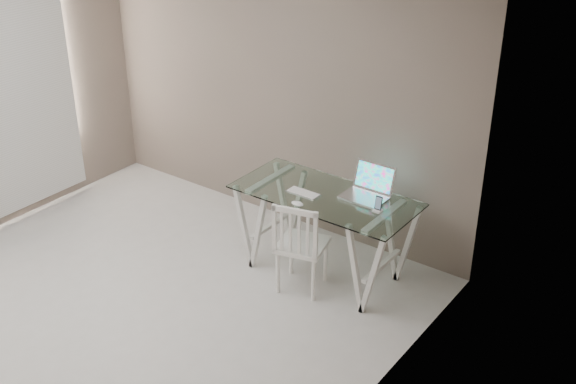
# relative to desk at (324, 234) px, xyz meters

# --- Properties ---
(room) EXTENTS (4.50, 4.52, 2.71)m
(room) POSITION_rel_desk_xyz_m (-1.00, -1.61, 1.33)
(room) COLOR beige
(room) RESTS_ON ground
(desk) EXTENTS (1.50, 0.70, 0.75)m
(desk) POSITION_rel_desk_xyz_m (0.00, 0.00, 0.00)
(desk) COLOR silver
(desk) RESTS_ON ground
(chair) EXTENTS (0.46, 0.46, 0.82)m
(chair) POSITION_rel_desk_xyz_m (-0.01, -0.34, 0.07)
(chair) COLOR white
(chair) RESTS_ON ground
(laptop) EXTENTS (0.35, 0.32, 0.24)m
(laptop) POSITION_rel_desk_xyz_m (0.29, 0.19, 0.42)
(laptop) COLOR silver
(laptop) RESTS_ON desk
(keyboard) EXTENTS (0.28, 0.12, 0.01)m
(keyboard) POSITION_rel_desk_xyz_m (-0.16, -0.08, 0.37)
(keyboard) COLOR silver
(keyboard) RESTS_ON desk
(mouse) EXTENTS (0.11, 0.06, 0.03)m
(mouse) POSITION_rel_desk_xyz_m (-0.07, -0.28, 0.38)
(mouse) COLOR white
(mouse) RESTS_ON desk
(phone_dock) EXTENTS (0.07, 0.07, 0.12)m
(phone_dock) POSITION_rel_desk_xyz_m (0.48, 0.01, 0.40)
(phone_dock) COLOR white
(phone_dock) RESTS_ON desk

